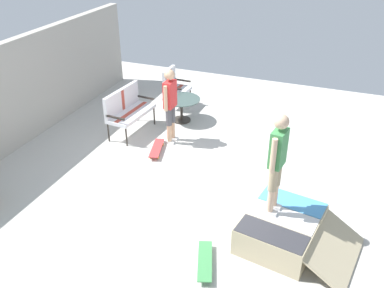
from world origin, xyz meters
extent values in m
cube|color=beige|center=(0.00, 0.00, -0.05)|extent=(12.00, 12.00, 0.10)
cube|color=#ADA89E|center=(0.00, 4.00, 1.11)|extent=(9.00, 0.20, 2.22)
cube|color=tan|center=(-0.79, -1.88, 0.22)|extent=(1.49, 1.26, 0.45)
cube|color=#333338|center=(-1.23, -1.81, 0.46)|extent=(0.59, 1.07, 0.01)
cube|color=silver|center=(-0.79, -1.88, 0.46)|extent=(0.59, 1.07, 0.01)
cube|color=#4C99D8|center=(-0.36, -1.96, 0.46)|extent=(0.59, 1.07, 0.01)
cylinder|color=#B2B2B7|center=(-0.71, -1.39, 0.42)|extent=(1.27, 0.26, 0.05)
cube|color=tan|center=(-0.93, -2.68, 0.20)|extent=(1.38, 0.85, 0.38)
cylinder|color=#2D2823|center=(0.95, 1.78, 0.22)|extent=(0.04, 0.04, 0.44)
cylinder|color=#2D2823|center=(2.12, 1.69, 0.22)|extent=(0.04, 0.04, 0.44)
cylinder|color=#2D2823|center=(0.99, 2.25, 0.22)|extent=(0.04, 0.04, 0.44)
cylinder|color=#2D2823|center=(2.16, 2.16, 0.22)|extent=(0.04, 0.04, 0.44)
cube|color=silver|center=(1.56, 1.97, 0.48)|extent=(1.29, 0.65, 0.08)
cube|color=#B74738|center=(1.56, 1.97, 0.52)|extent=(1.21, 0.20, 0.00)
cube|color=silver|center=(1.57, 2.21, 0.77)|extent=(1.25, 0.18, 0.50)
cube|color=#B74738|center=(1.57, 2.21, 0.77)|extent=(0.11, 0.09, 0.46)
cube|color=#2D2823|center=(0.95, 2.02, 0.64)|extent=(0.08, 0.47, 0.04)
cube|color=#2D2823|center=(2.16, 1.92, 0.64)|extent=(0.08, 0.47, 0.04)
cylinder|color=#2D2823|center=(2.95, 1.32, 0.22)|extent=(0.04, 0.04, 0.44)
cylinder|color=#2D2823|center=(3.49, 1.31, 0.22)|extent=(0.04, 0.04, 0.44)
cylinder|color=#2D2823|center=(2.96, 1.79, 0.22)|extent=(0.04, 0.04, 0.44)
cylinder|color=#2D2823|center=(3.50, 1.78, 0.22)|extent=(0.04, 0.04, 0.44)
cube|color=silver|center=(3.23, 1.55, 0.48)|extent=(0.63, 0.56, 0.08)
cube|color=#B74738|center=(3.23, 1.55, 0.52)|extent=(0.58, 0.11, 0.00)
cube|color=silver|center=(3.23, 1.79, 0.77)|extent=(0.62, 0.09, 0.50)
cube|color=#B74738|center=(3.23, 1.79, 0.77)|extent=(0.10, 0.09, 0.46)
cube|color=#2D2823|center=(2.94, 1.56, 0.64)|extent=(0.05, 0.47, 0.04)
cube|color=#2D2823|center=(3.52, 1.55, 0.64)|extent=(0.05, 0.47, 0.04)
cylinder|color=#2D2823|center=(2.54, 1.16, 0.28)|extent=(0.06, 0.06, 0.55)
cylinder|color=#2D2823|center=(2.54, 1.16, 0.01)|extent=(0.44, 0.44, 0.03)
cylinder|color=#425651|center=(2.54, 1.16, 0.56)|extent=(0.90, 0.90, 0.02)
cube|color=silver|center=(1.41, 0.98, 0.03)|extent=(0.12, 0.24, 0.05)
cylinder|color=tan|center=(1.41, 0.98, 0.24)|extent=(0.10, 0.10, 0.39)
cylinder|color=#4C4C51|center=(1.41, 0.98, 0.63)|extent=(0.13, 0.13, 0.39)
cube|color=silver|center=(1.58, 0.98, 0.03)|extent=(0.12, 0.24, 0.05)
cylinder|color=tan|center=(1.58, 0.98, 0.24)|extent=(0.10, 0.10, 0.39)
cylinder|color=#4C4C51|center=(1.58, 0.98, 0.63)|extent=(0.13, 0.13, 0.39)
cube|color=red|center=(1.50, 0.98, 1.12)|extent=(0.33, 0.19, 0.58)
sphere|color=tan|center=(1.50, 0.98, 1.54)|extent=(0.22, 0.22, 0.22)
cylinder|color=tan|center=(1.30, 0.99, 1.10)|extent=(0.08, 0.08, 0.55)
cylinder|color=tan|center=(1.70, 0.97, 1.10)|extent=(0.08, 0.08, 0.55)
cube|color=silver|center=(-0.79, -1.68, 0.49)|extent=(0.14, 0.25, 0.05)
cylinder|color=beige|center=(-0.79, -1.68, 0.70)|extent=(0.10, 0.10, 0.38)
cylinder|color=tan|center=(-0.79, -1.68, 1.08)|extent=(0.13, 0.13, 0.38)
cube|color=silver|center=(-0.62, -1.70, 0.49)|extent=(0.14, 0.25, 0.05)
cylinder|color=beige|center=(-0.62, -1.70, 0.70)|extent=(0.10, 0.10, 0.38)
cylinder|color=tan|center=(-0.62, -1.70, 1.08)|extent=(0.13, 0.13, 0.38)
cube|color=#3F8C4C|center=(-0.71, -1.69, 1.55)|extent=(0.34, 0.22, 0.56)
sphere|color=beige|center=(-0.71, -1.69, 1.97)|extent=(0.21, 0.21, 0.21)
cylinder|color=beige|center=(-0.91, -1.66, 1.53)|extent=(0.08, 0.08, 0.53)
cylinder|color=beige|center=(-0.51, -1.72, 1.53)|extent=(0.08, 0.08, 0.53)
cube|color=#B23838|center=(0.96, 1.07, 0.09)|extent=(0.82, 0.40, 0.02)
cylinder|color=gold|center=(1.25, 1.07, 0.03)|extent=(0.06, 0.04, 0.06)
cylinder|color=gold|center=(1.21, 1.22, 0.03)|extent=(0.06, 0.04, 0.06)
cylinder|color=gold|center=(0.71, 0.92, 0.03)|extent=(0.06, 0.04, 0.06)
cylinder|color=gold|center=(0.66, 1.08, 0.03)|extent=(0.06, 0.04, 0.06)
cube|color=#3F8C4C|center=(-1.73, -0.98, 0.09)|extent=(0.82, 0.45, 0.02)
cylinder|color=#333333|center=(-1.44, -0.97, 0.03)|extent=(0.06, 0.05, 0.06)
cylinder|color=#333333|center=(-1.49, -0.82, 0.03)|extent=(0.06, 0.05, 0.06)
cylinder|color=#333333|center=(-1.97, -1.15, 0.03)|extent=(0.06, 0.05, 0.06)
cylinder|color=#333333|center=(-2.02, -1.00, 0.03)|extent=(0.06, 0.05, 0.06)
camera|label=1|loc=(-5.90, -2.42, 4.49)|focal=39.20mm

